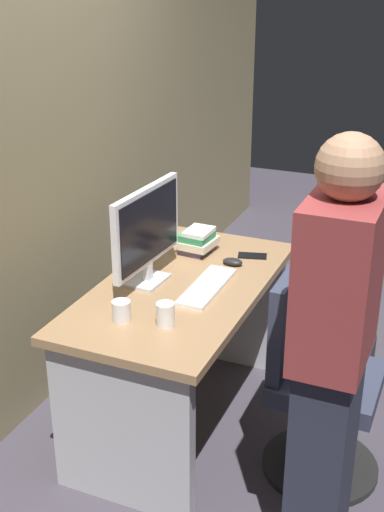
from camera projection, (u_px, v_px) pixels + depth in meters
name	position (u px, v px, depth m)	size (l,w,h in m)	color
ground_plane	(183.00, 418.00, 3.41)	(9.00, 9.00, 0.00)	#3D3842
wall_back	(26.00, 108.00, 3.09)	(6.40, 0.10, 3.00)	#8C7F5B
desk	(182.00, 329.00, 3.20)	(1.35, 0.71, 0.75)	#93704C
office_chair	(314.00, 386.00, 2.92)	(0.52, 0.52, 0.94)	black
person_at_desk	(332.00, 358.00, 2.36)	(0.40, 0.24, 1.64)	#262838
monitor	(147.00, 230.00, 3.03)	(0.54, 0.15, 0.46)	silver
keyboard	(207.00, 287.00, 3.06)	(0.43, 0.13, 0.02)	white
mouse	(233.00, 262.00, 3.30)	(0.06, 0.10, 0.03)	black
cup_near_keyboard	(165.00, 315.00, 2.74)	(0.08, 0.08, 0.10)	white
cup_by_monitor	(121.00, 311.00, 2.78)	(0.08, 0.08, 0.09)	silver
book_stack	(198.00, 241.00, 3.43)	(0.20, 0.18, 0.13)	#594C72
cell_phone	(252.00, 256.00, 3.40)	(0.07, 0.14, 0.01)	black
handbag	(356.00, 368.00, 3.59)	(0.34, 0.14, 0.38)	#262628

